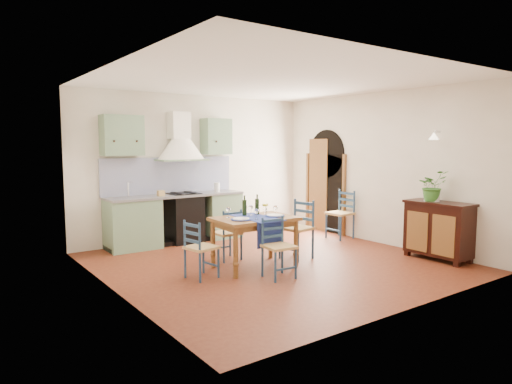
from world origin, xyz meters
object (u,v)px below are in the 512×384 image
at_px(chair_near, 278,247).
at_px(potted_plant, 432,186).
at_px(sideboard, 438,228).
at_px(dining_table, 255,223).

distance_m(chair_near, potted_plant, 2.84).
bearing_deg(chair_near, potted_plant, -12.75).
bearing_deg(potted_plant, chair_near, 167.25).
height_order(chair_near, sideboard, sideboard).
xyz_separation_m(dining_table, sideboard, (2.66, -1.33, -0.17)).
height_order(chair_near, potted_plant, potted_plant).
distance_m(chair_near, sideboard, 2.80).
height_order(dining_table, sideboard, dining_table).
xyz_separation_m(chair_near, potted_plant, (2.68, -0.61, 0.75)).
xyz_separation_m(dining_table, chair_near, (-0.04, -0.61, -0.24)).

